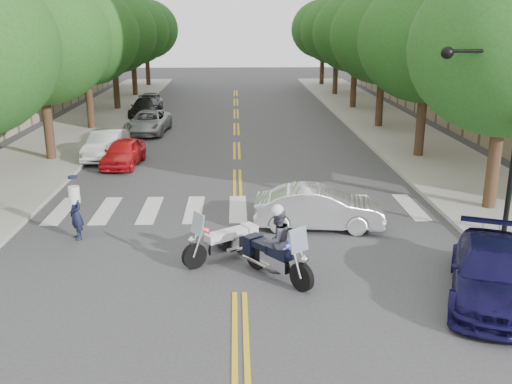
{
  "coord_description": "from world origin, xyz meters",
  "views": [
    {
      "loc": [
        -0.06,
        -12.69,
        6.42
      ],
      "look_at": [
        0.56,
        4.26,
        1.3
      ],
      "focal_mm": 40.0,
      "sensor_mm": 36.0,
      "label": 1
    }
  ],
  "objects_px": {
    "convertible": "(319,208)",
    "motorcycle_police": "(276,245)",
    "officer_standing": "(76,214)",
    "sedan_blue": "(492,273)",
    "motorcycle_parked": "(227,241)"
  },
  "relations": [
    {
      "from": "convertible",
      "to": "motorcycle_police",
      "type": "bearing_deg",
      "value": 161.74
    },
    {
      "from": "officer_standing",
      "to": "sedan_blue",
      "type": "relative_size",
      "value": 0.35
    },
    {
      "from": "motorcycle_police",
      "to": "convertible",
      "type": "bearing_deg",
      "value": -151.5
    },
    {
      "from": "officer_standing",
      "to": "sedan_blue",
      "type": "height_order",
      "value": "officer_standing"
    },
    {
      "from": "motorcycle_police",
      "to": "sedan_blue",
      "type": "xyz_separation_m",
      "value": [
        5.06,
        -1.35,
        -0.23
      ]
    },
    {
      "from": "motorcycle_parked",
      "to": "convertible",
      "type": "bearing_deg",
      "value": -84.48
    },
    {
      "from": "motorcycle_parked",
      "to": "officer_standing",
      "type": "height_order",
      "value": "officer_standing"
    },
    {
      "from": "motorcycle_parked",
      "to": "sedan_blue",
      "type": "xyz_separation_m",
      "value": [
        6.33,
        -2.59,
        0.13
      ]
    },
    {
      "from": "motorcycle_police",
      "to": "motorcycle_parked",
      "type": "height_order",
      "value": "motorcycle_police"
    },
    {
      "from": "officer_standing",
      "to": "sedan_blue",
      "type": "xyz_separation_m",
      "value": [
        10.92,
        -4.32,
        -0.14
      ]
    },
    {
      "from": "officer_standing",
      "to": "convertible",
      "type": "bearing_deg",
      "value": 58.64
    },
    {
      "from": "motorcycle_police",
      "to": "sedan_blue",
      "type": "height_order",
      "value": "motorcycle_police"
    },
    {
      "from": "officer_standing",
      "to": "sedan_blue",
      "type": "bearing_deg",
      "value": 31.87
    },
    {
      "from": "officer_standing",
      "to": "convertible",
      "type": "xyz_separation_m",
      "value": [
        7.49,
        0.68,
        -0.13
      ]
    },
    {
      "from": "officer_standing",
      "to": "convertible",
      "type": "relative_size",
      "value": 0.39
    }
  ]
}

